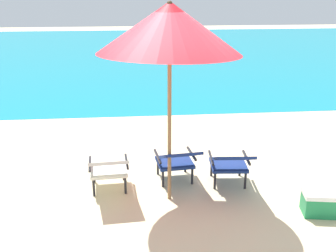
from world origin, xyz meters
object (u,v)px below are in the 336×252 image
lounge_chair_left (109,167)px  cooler_box (321,202)px  beach_umbrella_center (170,28)px  lounge_chair_center (177,159)px  lounge_chair_right (231,162)px

lounge_chair_left → cooler_box: (2.72, -0.79, -0.24)m
cooler_box → lounge_chair_left: bearing=163.8°
lounge_chair_left → cooler_box: size_ratio=1.76×
beach_umbrella_center → cooler_box: bearing=-16.7°
lounge_chair_center → lounge_chair_right: size_ratio=1.01×
lounge_chair_left → lounge_chair_center: (0.98, 0.18, 0.00)m
lounge_chair_left → beach_umbrella_center: 2.09m
beach_umbrella_center → lounge_chair_right: bearing=14.3°
lounge_chair_center → beach_umbrella_center: size_ratio=0.35×
lounge_chair_left → cooler_box: 2.85m
lounge_chair_center → beach_umbrella_center: bearing=-110.9°
lounge_chair_center → lounge_chair_left: bearing=-169.4°
lounge_chair_center → lounge_chair_right: same height
lounge_chair_right → cooler_box: 1.30m
lounge_chair_center → cooler_box: bearing=-29.2°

